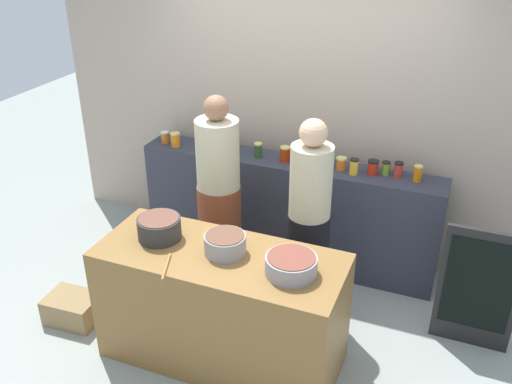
# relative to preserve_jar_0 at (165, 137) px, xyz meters

# --- Properties ---
(ground) EXTENTS (12.00, 12.00, 0.00)m
(ground) POSITION_rel_preserve_jar_0_xyz_m (1.21, -1.07, -1.04)
(ground) COLOR #919992
(storefront_wall) EXTENTS (4.80, 0.12, 3.00)m
(storefront_wall) POSITION_rel_preserve_jar_0_xyz_m (1.21, 0.38, 0.46)
(storefront_wall) COLOR #B39F8D
(storefront_wall) RESTS_ON ground
(display_shelf) EXTENTS (2.70, 0.36, 0.99)m
(display_shelf) POSITION_rel_preserve_jar_0_xyz_m (1.21, 0.03, -0.55)
(display_shelf) COLOR #303442
(display_shelf) RESTS_ON ground
(prep_table) EXTENTS (1.70, 0.70, 0.89)m
(prep_table) POSITION_rel_preserve_jar_0_xyz_m (1.21, -1.37, -0.60)
(prep_table) COLOR brown
(prep_table) RESTS_ON ground
(preserve_jar_0) EXTENTS (0.07, 0.07, 0.11)m
(preserve_jar_0) POSITION_rel_preserve_jar_0_xyz_m (0.00, 0.00, 0.00)
(preserve_jar_0) COLOR orange
(preserve_jar_0) RESTS_ON display_shelf
(preserve_jar_1) EXTENTS (0.09, 0.09, 0.13)m
(preserve_jar_1) POSITION_rel_preserve_jar_0_xyz_m (0.14, -0.04, 0.01)
(preserve_jar_1) COLOR orange
(preserve_jar_1) RESTS_ON display_shelf
(preserve_jar_2) EXTENTS (0.07, 0.07, 0.11)m
(preserve_jar_2) POSITION_rel_preserve_jar_0_xyz_m (0.46, -0.03, -0.00)
(preserve_jar_2) COLOR gold
(preserve_jar_2) RESTS_ON display_shelf
(preserve_jar_3) EXTENTS (0.07, 0.07, 0.13)m
(preserve_jar_3) POSITION_rel_preserve_jar_0_xyz_m (0.60, 0.02, 0.01)
(preserve_jar_3) COLOR #844B0A
(preserve_jar_3) RESTS_ON display_shelf
(preserve_jar_4) EXTENTS (0.08, 0.08, 0.11)m
(preserve_jar_4) POSITION_rel_preserve_jar_0_xyz_m (0.70, -0.02, 0.00)
(preserve_jar_4) COLOR #395837
(preserve_jar_4) RESTS_ON display_shelf
(preserve_jar_5) EXTENTS (0.07, 0.07, 0.13)m
(preserve_jar_5) POSITION_rel_preserve_jar_0_xyz_m (0.93, 0.02, 0.01)
(preserve_jar_5) COLOR #294D22
(preserve_jar_5) RESTS_ON display_shelf
(preserve_jar_6) EXTENTS (0.09, 0.09, 0.13)m
(preserve_jar_6) POSITION_rel_preserve_jar_0_xyz_m (1.18, 0.03, 0.01)
(preserve_jar_6) COLOR #AB2C0D
(preserve_jar_6) RESTS_ON display_shelf
(preserve_jar_7) EXTENTS (0.08, 0.08, 0.14)m
(preserve_jar_7) POSITION_rel_preserve_jar_0_xyz_m (1.32, -0.02, 0.02)
(preserve_jar_7) COLOR #963310
(preserve_jar_7) RESTS_ON display_shelf
(preserve_jar_8) EXTENTS (0.08, 0.08, 0.12)m
(preserve_jar_8) POSITION_rel_preserve_jar_0_xyz_m (1.49, -0.02, 0.00)
(preserve_jar_8) COLOR olive
(preserve_jar_8) RESTS_ON display_shelf
(preserve_jar_9) EXTENTS (0.09, 0.09, 0.11)m
(preserve_jar_9) POSITION_rel_preserve_jar_0_xyz_m (1.67, 0.04, -0.00)
(preserve_jar_9) COLOR orange
(preserve_jar_9) RESTS_ON display_shelf
(preserve_jar_10) EXTENTS (0.08, 0.08, 0.14)m
(preserve_jar_10) POSITION_rel_preserve_jar_0_xyz_m (1.79, -0.01, 0.01)
(preserve_jar_10) COLOR gold
(preserve_jar_10) RESTS_ON display_shelf
(preserve_jar_11) EXTENTS (0.09, 0.09, 0.12)m
(preserve_jar_11) POSITION_rel_preserve_jar_0_xyz_m (1.93, 0.05, 0.01)
(preserve_jar_11) COLOR red
(preserve_jar_11) RESTS_ON display_shelf
(preserve_jar_12) EXTENTS (0.07, 0.07, 0.11)m
(preserve_jar_12) POSITION_rel_preserve_jar_0_xyz_m (2.04, 0.09, 0.00)
(preserve_jar_12) COLOR olive
(preserve_jar_12) RESTS_ON display_shelf
(preserve_jar_13) EXTENTS (0.07, 0.07, 0.13)m
(preserve_jar_13) POSITION_rel_preserve_jar_0_xyz_m (2.14, 0.08, 0.01)
(preserve_jar_13) COLOR #B93528
(preserve_jar_13) RESTS_ON display_shelf
(preserve_jar_14) EXTENTS (0.07, 0.07, 0.14)m
(preserve_jar_14) POSITION_rel_preserve_jar_0_xyz_m (2.29, 0.05, 0.01)
(preserve_jar_14) COLOR orange
(preserve_jar_14) RESTS_ON display_shelf
(cooking_pot_left) EXTENTS (0.30, 0.30, 0.16)m
(cooking_pot_left) POSITION_rel_preserve_jar_0_xyz_m (0.73, -1.33, -0.07)
(cooking_pot_left) COLOR #2D2D2D
(cooking_pot_left) RESTS_ON prep_table
(cooking_pot_center) EXTENTS (0.28, 0.28, 0.14)m
(cooking_pot_center) POSITION_rel_preserve_jar_0_xyz_m (1.23, -1.33, -0.09)
(cooking_pot_center) COLOR gray
(cooking_pot_center) RESTS_ON prep_table
(cooking_pot_right) EXTENTS (0.33, 0.33, 0.13)m
(cooking_pot_right) POSITION_rel_preserve_jar_0_xyz_m (1.72, -1.39, -0.09)
(cooking_pot_right) COLOR gray
(cooking_pot_right) RESTS_ON prep_table
(wooden_spoon) EXTENTS (0.12, 0.28, 0.02)m
(wooden_spoon) POSITION_rel_preserve_jar_0_xyz_m (0.96, -1.64, -0.14)
(wooden_spoon) COLOR #9E703D
(wooden_spoon) RESTS_ON prep_table
(cook_with_tongs) EXTENTS (0.36, 0.36, 1.70)m
(cook_with_tongs) POSITION_rel_preserve_jar_0_xyz_m (0.80, -0.52, -0.28)
(cook_with_tongs) COLOR brown
(cook_with_tongs) RESTS_ON ground
(cook_in_cap) EXTENTS (0.33, 0.33, 1.67)m
(cook_in_cap) POSITION_rel_preserve_jar_0_xyz_m (1.61, -0.66, -0.28)
(cook_in_cap) COLOR black
(cook_in_cap) RESTS_ON ground
(bread_crate) EXTENTS (0.42, 0.33, 0.22)m
(bread_crate) POSITION_rel_preserve_jar_0_xyz_m (-0.07, -1.45, -0.94)
(bread_crate) COLOR olive
(bread_crate) RESTS_ON ground
(chalkboard_sign) EXTENTS (0.56, 0.05, 0.99)m
(chalkboard_sign) POSITION_rel_preserve_jar_0_xyz_m (2.87, -0.55, -0.55)
(chalkboard_sign) COLOR black
(chalkboard_sign) RESTS_ON ground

